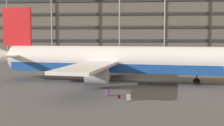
% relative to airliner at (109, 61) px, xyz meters
% --- Properties ---
extents(ground_plane, '(600.00, 600.00, 0.00)m').
position_rel_airliner_xyz_m(ground_plane, '(5.15, 1.86, -2.99)').
color(ground_plane, '#4C4C51').
extents(terminal_structure, '(127.94, 16.06, 18.03)m').
position_rel_airliner_xyz_m(terminal_structure, '(5.15, 47.73, 6.03)').
color(terminal_structure, '#605B56').
rests_on(terminal_structure, ground_plane).
extents(airliner, '(36.61, 29.62, 10.73)m').
position_rel_airliner_xyz_m(airliner, '(0.00, 0.00, 0.00)').
color(airliner, silver).
rests_on(airliner, ground_plane).
extents(light_mast_far_left, '(1.80, 0.50, 25.81)m').
position_rel_airliner_xyz_m(light_mast_far_left, '(-30.32, 35.42, 11.66)').
color(light_mast_far_left, gray).
rests_on(light_mast_far_left, ground_plane).
extents(light_mast_left, '(1.80, 0.50, 21.13)m').
position_rel_airliner_xyz_m(light_mast_left, '(-18.27, 35.42, 9.26)').
color(light_mast_left, gray).
rests_on(light_mast_left, ground_plane).
extents(light_mast_center_left, '(1.80, 0.50, 23.74)m').
position_rel_airliner_xyz_m(light_mast_center_left, '(-0.44, 35.42, 10.60)').
color(light_mast_center_left, gray).
rests_on(light_mast_center_left, ground_plane).
extents(light_mast_center_right, '(1.80, 0.50, 25.91)m').
position_rel_airliner_xyz_m(light_mast_center_right, '(11.08, 35.42, 11.71)').
color(light_mast_center_right, gray).
rests_on(light_mast_center_right, ground_plane).
extents(suitcase_orange, '(0.46, 0.32, 1.04)m').
position_rel_airliner_xyz_m(suitcase_orange, '(3.08, -12.34, -2.54)').
color(suitcase_orange, gray).
rests_on(suitcase_orange, ground_plane).
extents(suitcase_navy, '(0.34, 0.41, 0.93)m').
position_rel_airliner_xyz_m(suitcase_navy, '(0.70, -10.12, -2.61)').
color(suitcase_navy, '#72388C').
rests_on(suitcase_navy, ground_plane).
extents(backpack_red, '(0.40, 0.43, 0.45)m').
position_rel_airliner_xyz_m(backpack_red, '(2.01, -11.24, -2.79)').
color(backpack_red, maroon).
rests_on(backpack_red, ground_plane).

